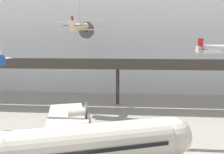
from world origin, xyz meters
TOP-DOWN VIEW (x-y plane):
  - hangar_back_wall at (0.00, 35.78)m, footprint 140.00×3.00m
  - mezzanine_walkway at (0.00, 25.04)m, footprint 110.00×3.20m
  - airliner_silver_main at (-4.14, 1.88)m, footprint 24.97×29.01m
  - suspended_plane_silver_racer at (14.51, 14.58)m, footprint 6.96×8.57m
  - suspended_plane_cream_biplane at (-6.74, 23.50)m, footprint 9.25×7.59m

SIDE VIEW (x-z plane):
  - airliner_silver_main at x=-4.14m, z-range -1.63..8.88m
  - mezzanine_walkway at x=0.00m, z-range 3.05..12.43m
  - suspended_plane_silver_racer at x=14.51m, z-range 6.63..16.25m
  - hangar_back_wall at x=0.00m, z-range 0.00..25.05m
  - suspended_plane_cream_biplane at x=-6.74m, z-range 11.84..18.45m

